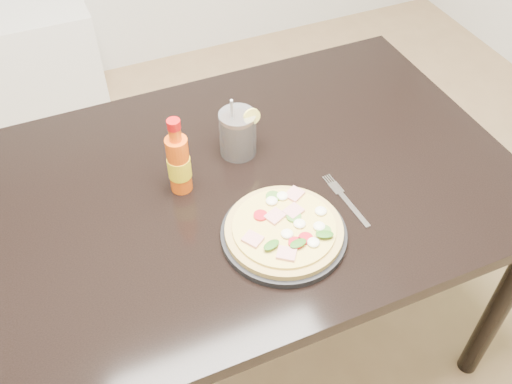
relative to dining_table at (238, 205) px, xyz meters
name	(u,v)px	position (x,y,z in m)	size (l,w,h in m)	color
dining_table	(238,205)	(0.00, 0.00, 0.00)	(1.40, 0.90, 0.75)	black
plate	(284,234)	(0.03, -0.20, 0.09)	(0.29, 0.29, 0.02)	black
pizza	(285,228)	(0.03, -0.20, 0.11)	(0.27, 0.27, 0.03)	tan
hot_sauce_bottle	(179,163)	(-0.13, 0.04, 0.17)	(0.07, 0.07, 0.21)	#EE550E
cola_cup	(238,134)	(0.05, 0.10, 0.14)	(0.10, 0.09, 0.18)	black
fork	(345,199)	(0.22, -0.16, 0.09)	(0.03, 0.19, 0.00)	silver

